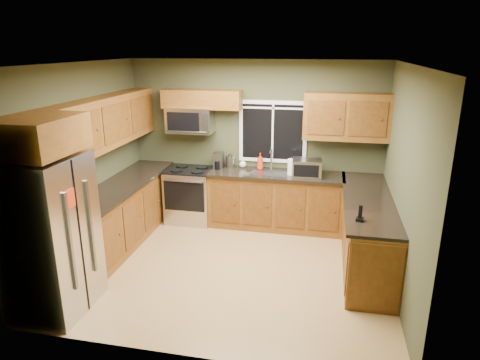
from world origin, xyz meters
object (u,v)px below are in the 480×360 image
(paper_towel_roll, at_px, (291,167))
(kettle, at_px, (230,161))
(coffee_maker, at_px, (218,161))
(soap_bottle_c, at_px, (243,163))
(toaster_oven, at_px, (307,168))
(range, at_px, (190,195))
(microwave, at_px, (190,120))
(cordless_phone, at_px, (360,216))
(soap_bottle_a, at_px, (260,161))
(refrigerator, at_px, (51,236))
(soap_bottle_b, at_px, (296,165))

(paper_towel_roll, bearing_deg, kettle, 168.16)
(coffee_maker, distance_m, kettle, 0.20)
(kettle, xyz_separation_m, soap_bottle_c, (0.21, 0.05, -0.04))
(soap_bottle_c, bearing_deg, toaster_oven, -16.44)
(range, bearing_deg, microwave, 90.02)
(toaster_oven, height_order, coffee_maker, toaster_oven)
(range, relative_size, paper_towel_roll, 3.30)
(toaster_oven, height_order, cordless_phone, toaster_oven)
(range, distance_m, soap_bottle_a, 1.33)
(refrigerator, relative_size, soap_bottle_b, 9.60)
(toaster_oven, distance_m, paper_towel_roll, 0.26)
(soap_bottle_b, height_order, cordless_phone, cordless_phone)
(range, distance_m, paper_towel_roll, 1.80)
(soap_bottle_b, bearing_deg, refrigerator, -129.11)
(refrigerator, bearing_deg, range, 76.03)
(soap_bottle_c, height_order, cordless_phone, cordless_phone)
(soap_bottle_a, height_order, soap_bottle_c, soap_bottle_a)
(microwave, xyz_separation_m, soap_bottle_a, (1.17, 0.05, -0.65))
(soap_bottle_a, bearing_deg, kettle, -179.79)
(coffee_maker, xyz_separation_m, soap_bottle_b, (1.27, 0.13, -0.03))
(microwave, xyz_separation_m, soap_bottle_b, (1.75, 0.09, -0.70))
(range, height_order, soap_bottle_b, soap_bottle_b)
(paper_towel_roll, xyz_separation_m, soap_bottle_c, (-0.83, 0.27, -0.05))
(coffee_maker, distance_m, soap_bottle_b, 1.28)
(toaster_oven, relative_size, soap_bottle_b, 2.47)
(kettle, height_order, soap_bottle_a, soap_bottle_a)
(microwave, xyz_separation_m, coffee_maker, (0.48, -0.04, -0.66))
(refrigerator, xyz_separation_m, cordless_phone, (3.36, 1.03, 0.10))
(toaster_oven, bearing_deg, coffee_maker, 172.83)
(paper_towel_roll, xyz_separation_m, soap_bottle_b, (0.05, 0.27, -0.04))
(cordless_phone, bearing_deg, kettle, 136.28)
(microwave, xyz_separation_m, kettle, (0.66, 0.04, -0.67))
(toaster_oven, height_order, soap_bottle_c, toaster_oven)
(refrigerator, height_order, range, refrigerator)
(microwave, xyz_separation_m, soap_bottle_c, (0.87, 0.09, -0.71))
(refrigerator, relative_size, toaster_oven, 3.88)
(paper_towel_roll, bearing_deg, soap_bottle_c, 162.15)
(microwave, xyz_separation_m, cordless_phone, (2.67, -1.88, -0.73))
(refrigerator, distance_m, soap_bottle_c, 3.38)
(refrigerator, bearing_deg, paper_towel_roll, 48.83)
(soap_bottle_a, bearing_deg, soap_bottle_c, 170.98)
(range, height_order, microwave, microwave)
(refrigerator, height_order, soap_bottle_c, refrigerator)
(microwave, distance_m, soap_bottle_c, 1.13)
(kettle, xyz_separation_m, soap_bottle_b, (1.09, 0.05, -0.02))
(paper_towel_roll, bearing_deg, refrigerator, -131.17)
(soap_bottle_b, xyz_separation_m, cordless_phone, (0.92, -1.97, -0.04))
(soap_bottle_c, bearing_deg, paper_towel_roll, -17.85)
(cordless_phone, bearing_deg, toaster_oven, 113.46)
(microwave, distance_m, coffee_maker, 0.82)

